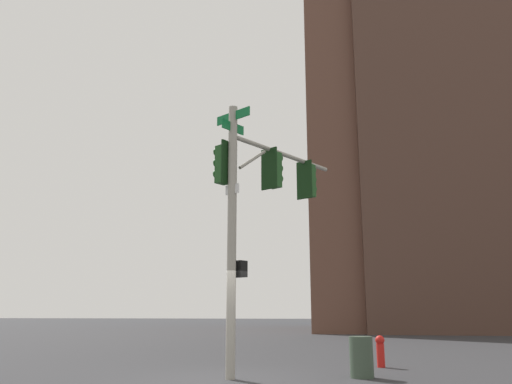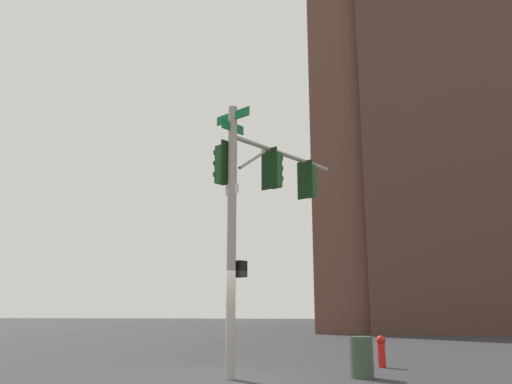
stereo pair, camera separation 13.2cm
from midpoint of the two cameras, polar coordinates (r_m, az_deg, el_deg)
The scene contains 8 objects.
ground_plane at distance 12.67m, azimuth -3.77°, elevation -20.15°, with size 200.00×200.00×0.00m, color #2D2D30.
signal_pole_assembly at distance 13.61m, azimuth -0.15°, elevation -0.22°, with size 3.93×2.94×6.75m.
fire_hydrant at distance 15.50m, azimuth 13.50°, elevation -16.80°, with size 0.34×0.26×0.87m.
litter_bin at distance 13.01m, azimuth 11.41°, elevation -17.65°, with size 0.56×0.56×0.95m, color #384738.
building_brick_nearside at distance 50.78m, azimuth 21.81°, elevation 10.55°, with size 18.69×19.74×42.36m, color #4C3328.
building_brick_midblock at distance 49.97m, azimuth 15.53°, elevation 2.45°, with size 22.34×16.01×29.21m, color brown.
building_glass_tower at distance 78.68m, azimuth 19.67°, elevation 19.45°, with size 30.09×23.60×86.02m, color #7A99B2.
building_brick_farside at distance 65.82m, azimuth 23.75°, elevation 4.67°, with size 18.21×16.35×40.95m, color #4C3328.
Camera 1 is at (-12.31, -2.59, 1.54)m, focal length 35.75 mm.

